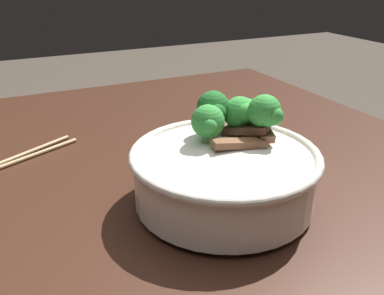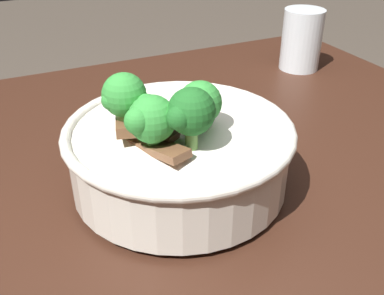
{
  "view_description": "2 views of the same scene",
  "coord_description": "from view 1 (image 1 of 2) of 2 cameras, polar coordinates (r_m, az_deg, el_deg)",
  "views": [
    {
      "loc": [
        0.54,
        -0.24,
        1.11
      ],
      "look_at": [
        0.07,
        -0.01,
        0.87
      ],
      "focal_mm": 38.93,
      "sensor_mm": 36.0,
      "label": 1
    },
    {
      "loc": [
        -0.28,
        0.19,
        1.11
      ],
      "look_at": [
        0.07,
        0.03,
        0.88
      ],
      "focal_mm": 41.85,
      "sensor_mm": 36.0,
      "label": 2
    }
  ],
  "objects": [
    {
      "name": "dining_table",
      "position": [
        0.71,
        -1.84,
        -10.01
      ],
      "size": [
        1.1,
        0.98,
        0.8
      ],
      "color": "#381E14",
      "rests_on": "ground"
    },
    {
      "name": "rice_bowl",
      "position": [
        0.56,
        4.55,
        -2.58
      ],
      "size": [
        0.25,
        0.25,
        0.15
      ],
      "color": "silver",
      "rests_on": "dining_table"
    },
    {
      "name": "chopsticks_pair",
      "position": [
        0.76,
        -22.58,
        -1.37
      ],
      "size": [
        0.12,
        0.2,
        0.01
      ],
      "color": "tan",
      "rests_on": "dining_table"
    }
  ]
}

